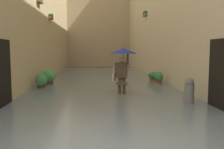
{
  "coord_description": "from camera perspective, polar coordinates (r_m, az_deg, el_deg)",
  "views": [
    {
      "loc": [
        0.42,
        3.61,
        1.86
      ],
      "look_at": [
        -0.26,
        -5.73,
        0.92
      ],
      "focal_mm": 38.62,
      "sensor_mm": 36.0,
      "label": 1
    }
  ],
  "objects": [
    {
      "name": "ground_plane",
      "position": [
        14.54,
        -2.44,
        -1.64
      ],
      "size": [
        60.0,
        60.0,
        0.0
      ],
      "primitive_type": "plane",
      "color": "#605B56"
    },
    {
      "name": "flood_water",
      "position": [
        14.53,
        -2.44,
        -1.31
      ],
      "size": [
        7.26,
        27.62,
        0.17
      ],
      "primitive_type": "cube",
      "color": "slate",
      "rests_on": "ground_plane"
    },
    {
      "name": "building_facade_far",
      "position": [
        26.59,
        -3.28,
        16.32
      ],
      "size": [
        10.06,
        1.8,
        13.51
      ],
      "primitive_type": "cube",
      "color": "tan",
      "rests_on": "ground_plane"
    },
    {
      "name": "person_wading",
      "position": [
        9.36,
        2.54,
        3.22
      ],
      "size": [
        1.1,
        1.1,
        2.02
      ],
      "color": "#2D2319",
      "rests_on": "ground_plane"
    },
    {
      "name": "potted_plant_near_right",
      "position": [
        12.26,
        -14.83,
        -0.75
      ],
      "size": [
        0.67,
        0.67,
        0.92
      ],
      "color": "brown",
      "rests_on": "ground_plane"
    },
    {
      "name": "potted_plant_near_left",
      "position": [
        12.39,
        11.02,
        -1.11
      ],
      "size": [
        0.43,
        0.43,
        0.78
      ],
      "color": "#9E563D",
      "rests_on": "ground_plane"
    },
    {
      "name": "potted_plant_mid_left",
      "position": [
        13.58,
        9.65,
        -0.56
      ],
      "size": [
        0.55,
        0.55,
        0.67
      ],
      "color": "brown",
      "rests_on": "ground_plane"
    },
    {
      "name": "potted_plant_far_right",
      "position": [
        11.21,
        -16.4,
        -1.59
      ],
      "size": [
        0.53,
        0.53,
        0.84
      ],
      "color": "brown",
      "rests_on": "ground_plane"
    },
    {
      "name": "mooring_bollard",
      "position": [
        8.15,
        17.79,
        -4.23
      ],
      "size": [
        0.32,
        0.32,
        0.98
      ],
      "color": "slate",
      "rests_on": "ground_plane"
    }
  ]
}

